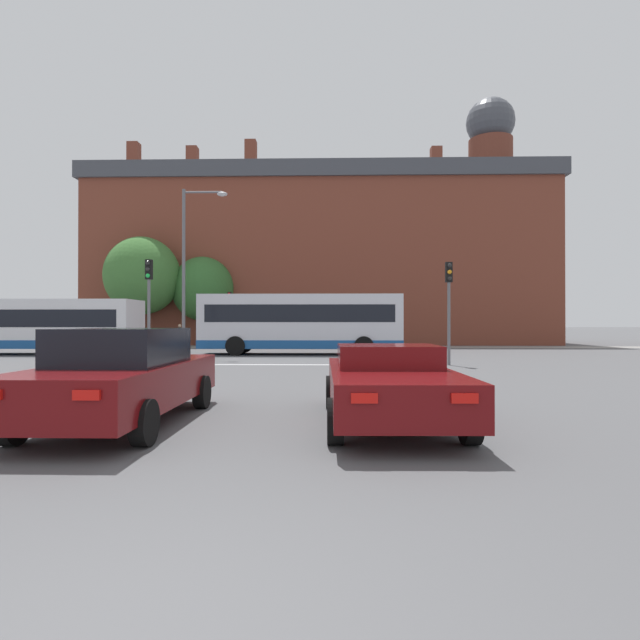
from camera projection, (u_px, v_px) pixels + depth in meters
name	position (u px, v px, depth m)	size (l,w,h in m)	color
stop_line_strip	(304.00, 365.00, 19.89)	(9.25, 0.30, 0.01)	silver
far_pavement	(316.00, 347.00, 34.59)	(70.28, 2.50, 0.01)	gray
brick_civic_building	(324.00, 259.00, 42.81)	(37.01, 11.96, 20.84)	brown
car_saloon_left	(124.00, 376.00, 8.26)	(2.03, 4.89, 1.58)	#600C0F
car_roadster_right	(388.00, 383.00, 8.31)	(2.13, 4.75, 1.30)	#600C0F
bus_crossing_lead	(301.00, 322.00, 26.60)	(10.60, 2.69, 3.17)	silver
bus_crossing_trailing	(21.00, 325.00, 26.69)	(12.50, 2.76, 2.91)	silver
traffic_light_far_left	(229.00, 310.00, 33.88)	(0.26, 0.31, 3.79)	slate
traffic_light_near_left	(149.00, 294.00, 20.05)	(0.26, 0.31, 4.23)	slate
traffic_light_near_right	(449.00, 296.00, 19.72)	(0.26, 0.31, 4.09)	slate
street_lamp_junction	(191.00, 256.00, 24.38)	(2.23, 0.36, 8.23)	slate
pedestrian_waiting	(180.00, 334.00, 34.28)	(0.44, 0.30, 1.59)	brown
pedestrian_walking_east	(377.00, 334.00, 33.64)	(0.43, 0.45, 1.65)	brown
tree_by_building	(142.00, 276.00, 35.90)	(5.33, 5.33, 7.89)	#4C3823
tree_kerbside	(203.00, 289.00, 37.13)	(4.55, 4.55, 6.61)	#4C3823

